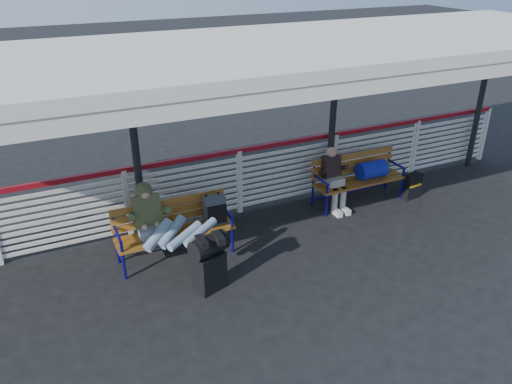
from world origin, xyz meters
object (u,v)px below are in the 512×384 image
bench_left (186,220)px  companion_person (334,178)px  suitcase_side (411,186)px  bench_right (364,172)px  luggage_stack (210,261)px  traveler_man (170,228)px

bench_left → companion_person: 2.95m
companion_person → suitcase_side: size_ratio=2.34×
companion_person → suitcase_side: bearing=-10.5°
bench_right → suitcase_side: (0.93, -0.31, -0.34)m
bench_left → bench_right: (3.60, 0.35, -0.01)m
bench_left → suitcase_side: (4.53, 0.04, -0.35)m
luggage_stack → companion_person: companion_person is taller
traveler_man → suitcase_side: bearing=4.6°
bench_left → suitcase_side: bench_left is taller
companion_person → bench_right: bearing=0.9°
luggage_stack → suitcase_side: luggage_stack is taller
bench_right → traveler_man: 4.01m
bench_right → bench_left: bearing=-174.4°
bench_right → traveler_man: size_ratio=1.10×
bench_left → bench_right: size_ratio=1.00×
traveler_man → bench_right: bearing=10.0°
traveler_man → suitcase_side: (4.88, 0.39, -0.48)m
bench_left → companion_person: size_ratio=1.57×
traveler_man → suitcase_side: size_ratio=3.34×
bench_right → suitcase_side: size_ratio=3.67×
bench_left → traveler_man: 0.50m
luggage_stack → companion_person: 3.24m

